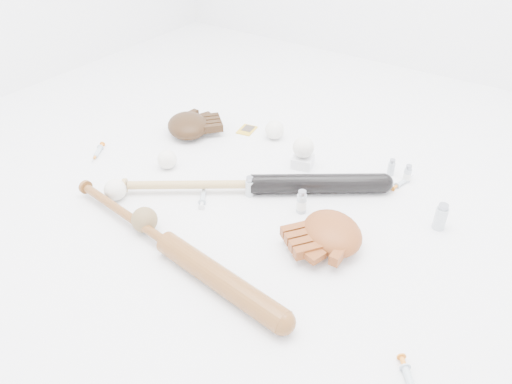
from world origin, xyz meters
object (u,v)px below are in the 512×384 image
Objects in this scene: bat_wood at (168,243)px; bat_dark at (254,184)px; glove_dark at (188,125)px; pedestal at (303,161)px.

bat_dark is at bearing 92.24° from bat_wood.
bat_wood is 3.94× the size of glove_dark.
bat_dark is 4.02× the size of glove_dark.
glove_dark is (-0.43, 0.60, 0.01)m from bat_wood.
bat_wood is 0.74m from glove_dark.
glove_dark is at bearing 133.57° from bat_wood.
bat_dark is 0.51m from glove_dark.
bat_dark reaches higher than bat_wood.
bat_dark is at bearing 19.82° from glove_dark.
glove_dark reaches higher than pedestal.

